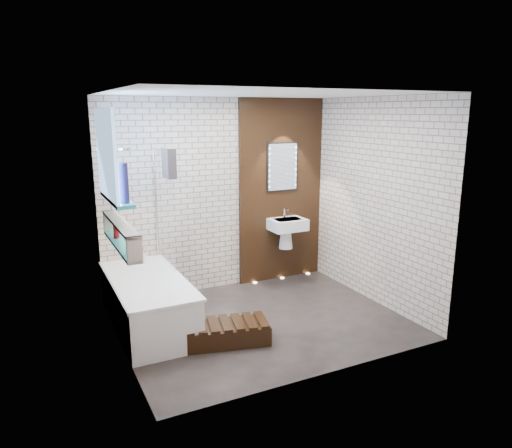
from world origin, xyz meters
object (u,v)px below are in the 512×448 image
led_mirror (282,167)px  bath_screen (164,208)px  walnut_step (226,333)px  washbasin (287,228)px  bathtub (148,303)px

led_mirror → bath_screen: bearing=-169.3°
bath_screen → led_mirror: led_mirror is taller
bath_screen → walnut_step: size_ratio=1.53×
bath_screen → walnut_step: bath_screen is taller
led_mirror → washbasin: bearing=-90.0°
washbasin → walnut_step: size_ratio=0.63×
walnut_step → led_mirror: bearing=45.0°
led_mirror → walnut_step: size_ratio=0.76×
bath_screen → washbasin: size_ratio=2.41×
washbasin → bathtub: bearing=-164.0°
walnut_step → bath_screen: bearing=103.6°
bath_screen → washbasin: (1.82, 0.18, -0.49)m
bath_screen → led_mirror: 1.89m
washbasin → led_mirror: (0.00, 0.16, 0.86)m
bathtub → bath_screen: bath_screen is taller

